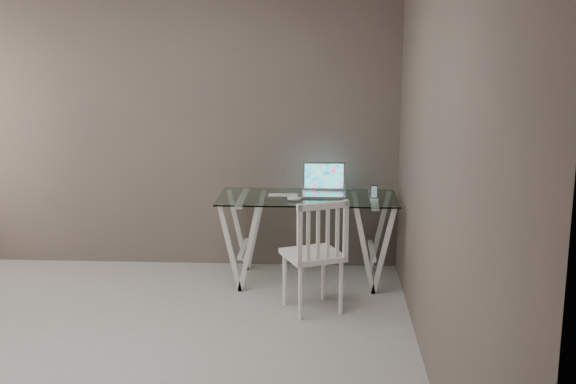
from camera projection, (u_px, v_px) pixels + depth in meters
name	position (u px, v px, depth m)	size (l,w,h in m)	color
room	(83.00, 99.00, 4.19)	(4.50, 4.52, 2.71)	#AAA7A3
desk	(307.00, 238.00, 6.15)	(1.50, 0.70, 0.75)	silver
chair	(317.00, 251.00, 5.42)	(0.54, 0.54, 0.89)	white
laptop	(324.00, 187.00, 6.17)	(0.37, 0.30, 0.26)	silver
keyboard	(283.00, 195.00, 6.11)	(0.26, 0.11, 0.01)	silver
mouse	(294.00, 199.00, 5.92)	(0.12, 0.07, 0.04)	silver
phone_dock	(374.00, 196.00, 5.94)	(0.07, 0.07, 0.12)	white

